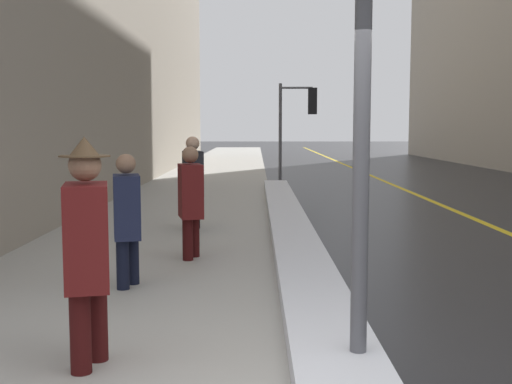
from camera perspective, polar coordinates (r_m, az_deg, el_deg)
The scene contains 8 objects.
sidewalk_slab at distance 18.90m, azimuth -4.80°, elevation 0.20°, with size 4.00×80.00×0.01m.
road_centre_stripe at distance 19.34m, azimuth 13.20°, elevation 0.18°, with size 0.16×80.00×0.00m.
snow_bank_curb at distance 11.01m, azimuth 3.18°, elevation -3.25°, with size 0.68×17.48×0.22m.
traffic_light_near at distance 22.20m, azimuth 4.11°, elevation 7.20°, with size 1.31×0.32×3.33m.
pedestrian_in_fedora at distance 5.00m, azimuth -14.70°, elevation -4.46°, with size 0.43×0.78×1.77m.
pedestrian_nearside at distance 7.43m, azimuth -11.32°, elevation -1.92°, with size 0.40×0.55×1.54m.
pedestrian_trailing at distance 8.90m, azimuth -5.74°, elevation -0.45°, with size 0.41×0.56×1.57m.
pedestrian_with_shoulder_bag at distance 11.46m, azimuth -5.55°, elevation 1.20°, with size 0.43×0.78×1.67m.
Camera 1 is at (-0.39, -3.74, 1.83)m, focal length 45.00 mm.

